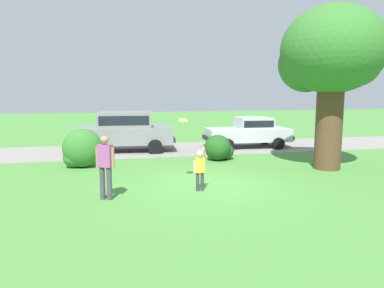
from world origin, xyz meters
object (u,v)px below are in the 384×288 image
object	(u,v)px
parked_sedan	(249,131)
parked_suv	(125,129)
frisbee	(183,120)
adult_onlooker	(105,164)
oak_tree_large	(330,57)
child_thrower	(200,167)

from	to	relation	value
parked_sedan	parked_suv	size ratio (longest dim) A/B	0.93
frisbee	adult_onlooker	distance (m)	2.97
oak_tree_large	parked_sedan	size ratio (longest dim) A/B	1.34
parked_sedan	frisbee	xyz separation A→B (m)	(-4.75, -6.43, 1.14)
oak_tree_large	parked_sedan	world-z (taller)	oak_tree_large
parked_suv	frisbee	bearing A→B (deg)	-76.44
parked_suv	oak_tree_large	bearing A→B (deg)	-37.23
child_thrower	frisbee	bearing A→B (deg)	103.74
oak_tree_large	parked_suv	world-z (taller)	oak_tree_large
oak_tree_large	adult_onlooker	distance (m)	9.01
oak_tree_large	parked_sedan	bearing A→B (deg)	99.74
parked_sedan	parked_suv	bearing A→B (deg)	179.50
parked_suv	parked_sedan	bearing A→B (deg)	-0.50
oak_tree_large	child_thrower	world-z (taller)	oak_tree_large
child_thrower	adult_onlooker	bearing A→B (deg)	-173.87
adult_onlooker	parked_sedan	bearing A→B (deg)	47.63
oak_tree_large	parked_suv	xyz separation A→B (m)	(-7.25, 5.51, -3.07)
frisbee	child_thrower	bearing A→B (deg)	-76.26
parked_sedan	frisbee	world-z (taller)	frisbee
parked_suv	child_thrower	xyz separation A→B (m)	(1.84, -7.61, -0.36)
parked_sedan	parked_suv	xyz separation A→B (m)	(-6.31, 0.05, 0.23)
oak_tree_large	child_thrower	bearing A→B (deg)	-158.78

